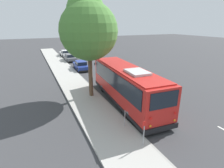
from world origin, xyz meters
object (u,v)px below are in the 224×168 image
shuttle_bus (126,83)px  sign_post_near (144,133)px  parked_sedan_blue (81,65)px  street_tree (88,27)px  sign_post_far (125,118)px  parked_sedan_gray (70,58)px  parked_sedan_white (65,53)px

shuttle_bus → sign_post_near: (-5.80, 2.08, -0.86)m
parked_sedan_blue → street_tree: 12.26m
sign_post_near → parked_sedan_blue: bearing=-4.8°
shuttle_bus → sign_post_far: bearing=153.9°
parked_sedan_blue → street_tree: street_tree is taller
parked_sedan_gray → sign_post_far: size_ratio=3.56×
parked_sedan_white → street_tree: bearing=174.0°
parked_sedan_blue → parked_sedan_white: 12.51m
shuttle_bus → parked_sedan_blue: shuttle_bus is taller
sign_post_near → sign_post_far: 2.18m
shuttle_bus → parked_sedan_blue: bearing=5.9°
parked_sedan_white → street_tree: size_ratio=0.47×
sign_post_far → street_tree: bearing=3.0°
street_tree → sign_post_far: (-6.22, -0.33, -5.69)m
parked_sedan_blue → street_tree: bearing=172.4°
parked_sedan_blue → sign_post_far: sign_post_far is taller
sign_post_near → sign_post_far: size_ratio=1.30×
parked_sedan_blue → sign_post_far: 16.92m
shuttle_bus → parked_sedan_gray: (20.32, 0.63, -1.20)m
shuttle_bus → parked_sedan_white: bearing=4.9°
parked_sedan_blue → parked_sedan_white: (12.51, 0.02, -0.02)m
street_tree → parked_sedan_blue: bearing=-10.3°
sign_post_near → parked_sedan_gray: bearing=-3.2°
parked_sedan_white → sign_post_far: bearing=175.7°
parked_sedan_blue → sign_post_near: 19.08m
parked_sedan_gray → sign_post_near: (-26.11, 1.45, 0.34)m
street_tree → sign_post_near: size_ratio=5.92×
parked_sedan_gray → sign_post_near: 26.16m
parked_sedan_white → sign_post_near: bearing=175.9°
parked_sedan_blue → parked_sedan_gray: (7.10, 0.14, -0.01)m
sign_post_near → parked_sedan_white: bearing=-2.9°
shuttle_bus → parked_sedan_gray: size_ratio=2.55×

